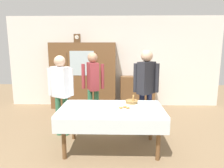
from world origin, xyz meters
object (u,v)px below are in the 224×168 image
at_px(tea_cup_back_edge, 110,109).
at_px(spoon_mid_left, 121,103).
at_px(mantel_clock, 77,38).
at_px(spoon_back_edge, 133,114).
at_px(pastry_plate, 124,109).
at_px(wall_cabinet, 84,76).
at_px(bread_basket, 132,102).
at_px(tea_cup_center, 78,105).
at_px(person_behind_table_left, 93,81).
at_px(person_behind_table_right, 146,83).
at_px(bookshelf_low, 137,92).
at_px(book_stack, 138,74).
at_px(tea_cup_front_edge, 109,106).
at_px(tea_cup_far_left, 101,104).
at_px(dining_table, 111,114).
at_px(person_by_cabinet, 61,88).
at_px(spoon_center, 142,108).

xyz_separation_m(tea_cup_back_edge, spoon_mid_left, (0.19, 0.47, -0.02)).
xyz_separation_m(mantel_clock, spoon_back_edge, (1.41, -2.92, -1.28)).
height_order(tea_cup_back_edge, pastry_plate, tea_cup_back_edge).
height_order(wall_cabinet, bread_basket, wall_cabinet).
distance_m(tea_cup_center, tea_cup_back_edge, 0.65).
height_order(spoon_back_edge, person_behind_table_left, person_behind_table_left).
bearing_deg(person_behind_table_right, pastry_plate, -121.69).
distance_m(bookshelf_low, pastry_plate, 2.75).
xyz_separation_m(book_stack, pastry_plate, (-0.48, -2.69, -0.22)).
bearing_deg(pastry_plate, mantel_clock, 115.93).
bearing_deg(mantel_clock, tea_cup_front_edge, -68.12).
relative_size(wall_cabinet, book_stack, 9.47).
bearing_deg(book_stack, tea_cup_far_left, -109.93).
relative_size(book_stack, person_behind_table_right, 0.12).
bearing_deg(person_behind_table_right, bread_basket, -130.32).
bearing_deg(tea_cup_far_left, tea_cup_front_edge, -25.55).
xyz_separation_m(wall_cabinet, book_stack, (1.61, 0.05, 0.03)).
xyz_separation_m(bookshelf_low, tea_cup_far_left, (-0.91, -2.50, 0.33)).
relative_size(dining_table, tea_cup_center, 13.96).
distance_m(tea_cup_far_left, person_behind_table_right, 1.08).
distance_m(tea_cup_back_edge, spoon_mid_left, 0.51).
distance_m(book_stack, person_behind_table_right, 1.95).
bearing_deg(bread_basket, tea_cup_far_left, -162.30).
xyz_separation_m(tea_cup_front_edge, tea_cup_back_edge, (0.03, -0.20, -0.00)).
distance_m(person_behind_table_left, person_behind_table_right, 1.25).
relative_size(wall_cabinet, person_behind_table_left, 1.14).
bearing_deg(spoon_mid_left, bookshelf_low, 76.96).
relative_size(bookshelf_low, tea_cup_back_edge, 7.81).
xyz_separation_m(bread_basket, person_by_cabinet, (-1.41, 0.26, 0.21)).
height_order(tea_cup_back_edge, person_behind_table_right, person_behind_table_right).
bearing_deg(dining_table, bookshelf_low, 75.04).
relative_size(dining_table, person_behind_table_left, 1.07).
bearing_deg(spoon_center, dining_table, 179.68).
xyz_separation_m(spoon_back_edge, person_by_cabinet, (-1.39, 0.92, 0.24)).
bearing_deg(tea_cup_far_left, spoon_mid_left, 28.25).
distance_m(mantel_clock, spoon_center, 3.29).
bearing_deg(bread_basket, tea_cup_front_edge, -148.44).
bearing_deg(tea_cup_back_edge, tea_cup_center, 157.66).
bearing_deg(tea_cup_far_left, bookshelf_low, 70.07).
bearing_deg(tea_cup_back_edge, pastry_plate, 18.04).
distance_m(mantel_clock, person_by_cabinet, 2.25).
xyz_separation_m(spoon_center, person_behind_table_right, (0.16, 0.70, 0.31)).
relative_size(pastry_plate, spoon_center, 2.35).
distance_m(bread_basket, person_behind_table_left, 1.22).
xyz_separation_m(pastry_plate, person_by_cabinet, (-1.26, 0.64, 0.23)).
xyz_separation_m(wall_cabinet, bookshelf_low, (1.61, 0.05, -0.49)).
distance_m(dining_table, tea_cup_far_left, 0.28).
bearing_deg(mantel_clock, wall_cabinet, 0.24).
bearing_deg(dining_table, tea_cup_far_left, 144.25).
bearing_deg(person_by_cabinet, person_behind_table_right, 3.52).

